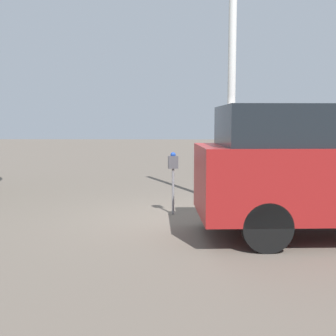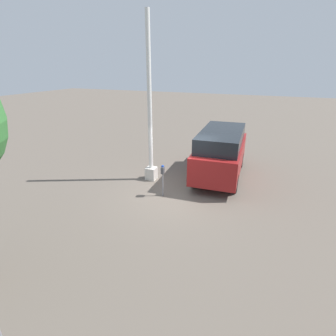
% 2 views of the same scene
% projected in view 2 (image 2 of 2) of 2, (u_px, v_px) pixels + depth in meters
% --- Properties ---
extents(ground_plane, '(80.00, 80.00, 0.00)m').
position_uv_depth(ground_plane, '(176.00, 194.00, 10.47)').
color(ground_plane, '#60564C').
extents(parking_meter_near, '(0.22, 0.14, 1.30)m').
position_uv_depth(parking_meter_near, '(163.00, 173.00, 9.96)').
color(parking_meter_near, gray).
rests_on(parking_meter_near, ground).
extents(lamp_post, '(0.44, 0.44, 6.73)m').
position_uv_depth(lamp_post, '(150.00, 125.00, 10.94)').
color(lamp_post, beige).
rests_on(lamp_post, ground).
extents(parked_van, '(4.92, 2.15, 2.17)m').
position_uv_depth(parked_van, '(221.00, 151.00, 11.74)').
color(parked_van, maroon).
rests_on(parked_van, ground).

